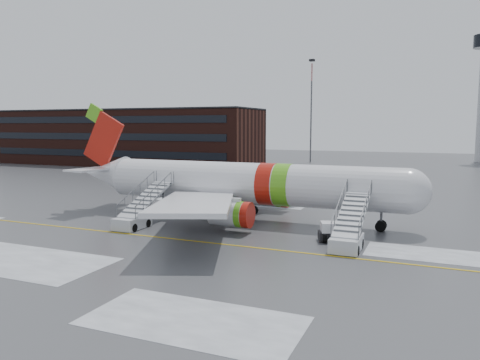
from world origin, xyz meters
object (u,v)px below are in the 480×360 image
at_px(airliner, 239,183).
at_px(airstair_aft, 137,215).
at_px(pushback_tug, 333,233).
at_px(airstair_fwd, 348,234).

relative_size(airliner, airstair_aft, 4.55).
bearing_deg(airstair_aft, pushback_tug, 5.35).
bearing_deg(pushback_tug, airliner, 153.54).
bearing_deg(airliner, pushback_tug, -26.46).
relative_size(airliner, pushback_tug, 12.11).
height_order(airliner, airstair_fwd, airliner).
xyz_separation_m(airliner, pushback_tug, (9.96, -4.96, -2.77)).
bearing_deg(pushback_tug, airstair_fwd, -48.32).
relative_size(airliner, airstair_fwd, 4.55).
xyz_separation_m(airstair_fwd, pushback_tug, (-1.41, 1.58, -0.41)).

